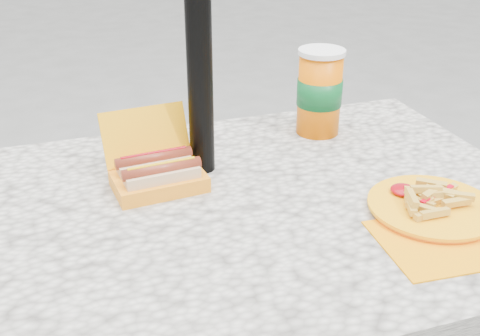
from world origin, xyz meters
name	(u,v)px	position (x,y,z in m)	size (l,w,h in m)	color
picnic_table	(227,255)	(0.00, 0.00, 0.64)	(1.20, 0.80, 0.75)	beige
hotdog_box	(158,173)	(-0.10, 0.11, 0.78)	(0.18, 0.17, 0.13)	#FFA60C
fries_plate	(432,208)	(0.34, -0.15, 0.76)	(0.27, 0.30, 0.05)	orange
soda_cup	(320,92)	(0.30, 0.26, 0.85)	(0.11, 0.11, 0.20)	#F86B00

